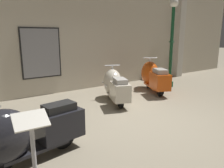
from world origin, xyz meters
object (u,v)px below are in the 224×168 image
(scooter_0, at_px, (22,134))
(lamppost, at_px, (172,38))
(scooter_1, at_px, (115,85))
(scooter_2, at_px, (153,76))

(scooter_0, xyz_separation_m, lamppost, (5.57, 2.06, 1.26))
(scooter_1, relative_size, lamppost, 0.55)
(lamppost, bearing_deg, scooter_2, -175.63)
(scooter_2, bearing_deg, scooter_1, 123.16)
(scooter_2, relative_size, lamppost, 0.60)
(scooter_2, bearing_deg, lamppost, -59.68)
(scooter_0, distance_m, scooter_1, 3.39)
(scooter_0, bearing_deg, scooter_2, -165.00)
(lamppost, bearing_deg, scooter_0, -159.71)
(scooter_0, height_order, scooter_1, scooter_0)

